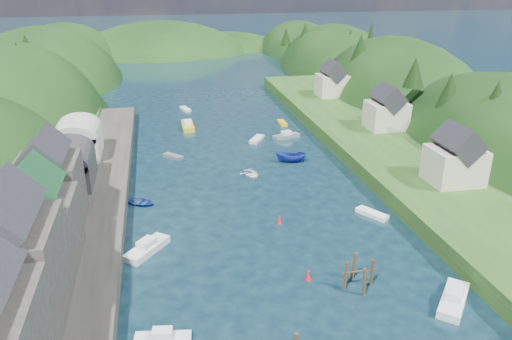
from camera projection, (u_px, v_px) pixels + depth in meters
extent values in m
plane|color=black|center=(232.00, 147.00, 91.69)|extent=(600.00, 600.00, 0.00)
ellipsoid|color=black|center=(13.00, 163.00, 109.49)|extent=(44.00, 75.56, 52.00)
ellipsoid|color=black|center=(48.00, 110.00, 148.36)|extent=(44.00, 75.56, 48.19)
ellipsoid|color=black|center=(68.00, 77.00, 185.97)|extent=(44.00, 75.56, 39.00)
ellipsoid|color=black|center=(505.00, 205.00, 86.53)|extent=(36.00, 75.56, 44.49)
ellipsoid|color=black|center=(393.00, 135.00, 125.87)|extent=(36.00, 75.56, 48.00)
ellipsoid|color=black|center=(335.00, 94.00, 164.76)|extent=(36.00, 75.56, 44.49)
ellipsoid|color=black|center=(300.00, 67.00, 202.42)|extent=(36.00, 75.56, 36.00)
ellipsoid|color=black|center=(162.00, 77.00, 202.72)|extent=(80.00, 60.00, 44.00)
ellipsoid|color=black|center=(227.00, 74.00, 217.74)|extent=(70.00, 56.00, 36.00)
cone|color=black|center=(0.00, 71.00, 93.32)|extent=(4.73, 4.73, 5.81)
cone|color=black|center=(18.00, 60.00, 101.31)|extent=(4.34, 4.34, 7.23)
cone|color=black|center=(29.00, 77.00, 109.05)|extent=(5.28, 5.28, 5.36)
cone|color=black|center=(26.00, 48.00, 122.19)|extent=(4.77, 4.77, 6.83)
cone|color=black|center=(64.00, 58.00, 130.87)|extent=(4.07, 4.07, 5.52)
cone|color=black|center=(46.00, 48.00, 139.12)|extent=(4.56, 4.56, 8.57)
cone|color=black|center=(52.00, 50.00, 146.36)|extent=(4.75, 4.75, 6.11)
cone|color=black|center=(73.00, 41.00, 161.40)|extent=(4.27, 4.27, 7.36)
cone|color=black|center=(496.00, 102.00, 76.94)|extent=(5.03, 5.03, 6.82)
cone|color=black|center=(449.00, 95.00, 85.12)|extent=(5.29, 5.29, 7.58)
cone|color=black|center=(415.00, 72.00, 93.83)|extent=(4.07, 4.07, 5.75)
cone|color=black|center=(413.00, 85.00, 103.47)|extent=(3.40, 3.40, 5.62)
cone|color=black|center=(393.00, 56.00, 117.65)|extent=(4.94, 4.94, 8.46)
cone|color=black|center=(361.00, 49.00, 118.85)|extent=(5.25, 5.25, 7.24)
cone|color=black|center=(370.00, 40.00, 129.49)|extent=(3.36, 3.36, 9.70)
cone|color=black|center=(350.00, 42.00, 146.07)|extent=(4.57, 4.57, 7.25)
cone|color=black|center=(335.00, 41.00, 157.06)|extent=(3.59, 3.59, 7.02)
cone|color=black|center=(305.00, 32.00, 163.35)|extent=(4.14, 4.14, 5.76)
cone|color=black|center=(286.00, 37.00, 174.27)|extent=(3.83, 3.83, 6.10)
cube|color=#2D2B28|center=(73.00, 232.00, 59.58)|extent=(12.00, 110.00, 2.00)
cube|color=#234719|center=(10.00, 236.00, 58.20)|extent=(12.00, 110.00, 2.50)
cube|color=#2D2B28|center=(11.00, 274.00, 41.70)|extent=(8.00, 9.00, 9.00)
cube|color=#2D2B28|center=(35.00, 233.00, 50.26)|extent=(8.00, 9.00, 7.00)
cube|color=#1E592D|center=(28.00, 193.00, 48.60)|extent=(5.88, 9.36, 5.88)
cube|color=#2D2B28|center=(50.00, 192.00, 58.26)|extent=(7.00, 8.00, 8.00)
cube|color=black|center=(44.00, 153.00, 56.47)|extent=(5.15, 8.32, 5.15)
cube|color=#2D2D30|center=(68.00, 171.00, 69.92)|extent=(7.00, 9.00, 4.00)
cylinder|color=#2D2D30|center=(66.00, 157.00, 69.18)|extent=(7.00, 9.00, 7.00)
cube|color=#B2B2A8|center=(78.00, 144.00, 80.84)|extent=(7.00, 9.00, 4.00)
cylinder|color=#B2B2A8|center=(77.00, 132.00, 80.10)|extent=(7.00, 9.00, 7.00)
cube|color=#234719|center=(383.00, 149.00, 86.77)|extent=(16.00, 120.00, 2.40)
cube|color=beige|center=(454.00, 165.00, 69.38)|extent=(7.00, 6.00, 5.00)
cube|color=black|center=(458.00, 143.00, 68.14)|extent=(5.15, 6.24, 5.15)
cube|color=beige|center=(386.00, 115.00, 93.41)|extent=(7.00, 6.00, 5.00)
cube|color=black|center=(388.00, 98.00, 92.17)|extent=(5.15, 6.24, 5.15)
cube|color=beige|center=(332.00, 85.00, 117.79)|extent=(7.00, 6.00, 5.00)
cube|color=black|center=(333.00, 71.00, 116.54)|extent=(5.15, 6.24, 5.15)
cylinder|color=#382314|center=(372.00, 275.00, 50.80)|extent=(0.32, 0.32, 3.74)
cylinder|color=#382314|center=(353.00, 269.00, 51.83)|extent=(0.32, 0.32, 3.74)
cylinder|color=#382314|center=(345.00, 278.00, 50.27)|extent=(0.32, 0.32, 3.74)
cylinder|color=#382314|center=(364.00, 285.00, 49.24)|extent=(0.32, 0.32, 3.74)
cylinder|color=#382314|center=(359.00, 271.00, 50.31)|extent=(3.42, 0.16, 0.16)
cone|color=red|center=(308.00, 276.00, 52.11)|extent=(0.70, 0.70, 0.90)
sphere|color=red|center=(308.00, 272.00, 51.92)|extent=(0.30, 0.30, 0.30)
cone|color=red|center=(279.00, 220.00, 63.68)|extent=(0.70, 0.70, 0.90)
sphere|color=red|center=(280.00, 217.00, 63.50)|extent=(0.30, 0.30, 0.30)
cube|color=slate|center=(286.00, 136.00, 96.28)|extent=(5.51, 3.08, 0.73)
cube|color=silver|center=(286.00, 133.00, 96.00)|extent=(2.09, 1.66, 0.70)
cube|color=gold|center=(282.00, 123.00, 105.05)|extent=(1.44, 4.22, 0.59)
cube|color=white|center=(372.00, 214.00, 65.77)|extent=(3.53, 4.50, 0.61)
imported|color=navy|center=(141.00, 202.00, 68.95)|extent=(5.40, 5.07, 0.91)
cube|color=gold|center=(188.00, 126.00, 102.38)|extent=(2.36, 6.78, 0.94)
cube|color=silver|center=(188.00, 122.00, 102.06)|extent=(1.60, 2.39, 0.70)
cube|color=#575D64|center=(173.00, 156.00, 86.26)|extent=(3.59, 3.70, 0.54)
imported|color=#1B3197|center=(291.00, 158.00, 83.87)|extent=(5.42, 2.90, 1.98)
cube|color=silver|center=(257.00, 139.00, 94.82)|extent=(3.64, 4.68, 0.64)
cube|color=silver|center=(453.00, 300.00, 48.31)|extent=(5.70, 6.14, 0.88)
cube|color=silver|center=(455.00, 293.00, 48.00)|extent=(2.55, 2.63, 0.70)
cube|color=silver|center=(147.00, 249.00, 57.27)|extent=(5.43, 6.10, 0.86)
cube|color=silver|center=(147.00, 242.00, 56.96)|extent=(2.46, 2.58, 0.70)
cube|color=silver|center=(163.00, 340.00, 43.25)|extent=(5.08, 2.34, 0.69)
cube|color=silver|center=(162.00, 333.00, 42.98)|extent=(1.86, 1.38, 0.70)
imported|color=white|center=(252.00, 174.00, 78.49)|extent=(3.63, 4.59, 0.86)
cube|color=silver|center=(185.00, 109.00, 115.60)|extent=(2.50, 4.35, 0.58)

